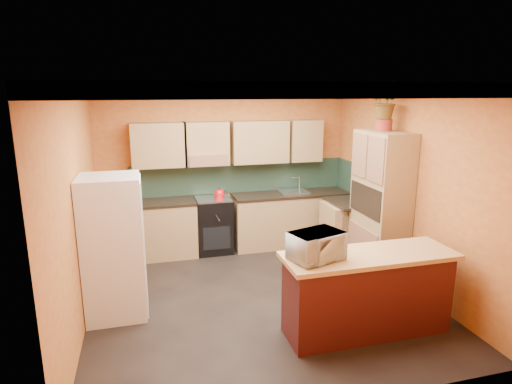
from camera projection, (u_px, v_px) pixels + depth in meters
room_shell at (254, 135)px, 5.40m from camera, size 4.24×4.24×2.72m
base_cabinets_back at (250, 223)px, 7.29m from camera, size 3.65×0.60×0.88m
countertop_back at (250, 197)px, 7.18m from camera, size 3.65×0.62×0.04m
stove at (214, 225)px, 7.12m from camera, size 0.58×0.58×0.91m
kettle at (219, 193)px, 6.98m from camera, size 0.22×0.22×0.18m
sink at (293, 192)px, 7.37m from camera, size 0.48×0.40×0.03m
base_cabinets_right at (349, 230)px, 6.91m from camera, size 0.60×0.80×0.88m
countertop_right at (351, 203)px, 6.80m from camera, size 0.62×0.80×0.04m
fridge at (114, 247)px, 5.01m from camera, size 0.68×0.66×1.70m
pantry at (380, 206)px, 6.04m from camera, size 0.48×0.90×2.10m
fern_pot at (384, 125)px, 5.82m from camera, size 0.22×0.22×0.16m
fern at (386, 101)px, 5.75m from camera, size 0.45×0.39×0.49m
breakfast_bar at (367, 295)px, 4.71m from camera, size 1.80×0.55×0.88m
bar_top at (369, 256)px, 4.60m from camera, size 1.90×0.65×0.05m
microwave at (316, 246)px, 4.41m from camera, size 0.62×0.51×0.30m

